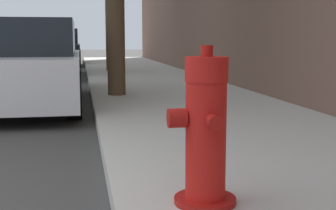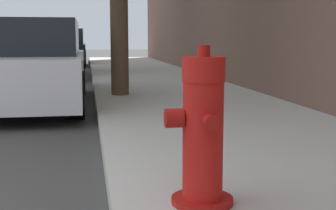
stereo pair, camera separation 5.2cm
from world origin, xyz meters
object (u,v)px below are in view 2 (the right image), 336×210
Objects in this scene: fire_hydrant at (202,133)px; parked_car_mid at (43,53)px; parked_car_near at (24,65)px; parked_car_far at (62,48)px.

fire_hydrant is 11.02m from parked_car_mid.
parked_car_near is 1.03× the size of parked_car_far.
parked_car_near is at bearing -87.84° from parked_car_mid.
fire_hydrant is at bearing -72.52° from parked_car_near.
parked_car_far is (0.00, 11.22, 0.02)m from parked_car_near.
parked_car_mid is 1.00× the size of parked_car_far.
fire_hydrant is at bearing -84.41° from parked_car_far.
parked_car_near is (-1.60, 5.07, 0.10)m from fire_hydrant.
fire_hydrant is at bearing -80.53° from parked_car_mid.
fire_hydrant is 0.22× the size of parked_car_far.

